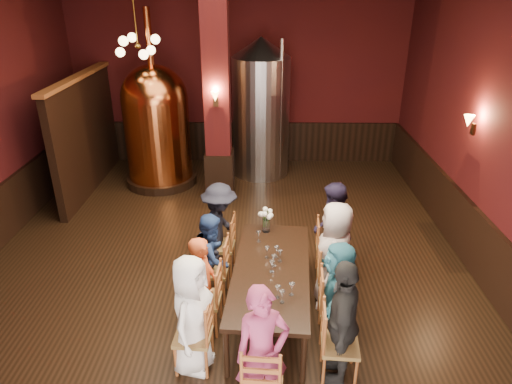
{
  "coord_description": "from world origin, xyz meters",
  "views": [
    {
      "loc": [
        0.62,
        -6.14,
        4.22
      ],
      "look_at": [
        0.51,
        0.2,
        1.28
      ],
      "focal_mm": 32.0,
      "sensor_mm": 36.0,
      "label": 1
    }
  ],
  "objects_px": {
    "copper_kettle": "(157,124)",
    "person_0": "(192,315)",
    "steel_vessel": "(261,109)",
    "person_2": "(213,257)",
    "rose_vase": "(266,216)",
    "dining_table": "(271,273)",
    "person_1": "(203,284)"
  },
  "relations": [
    {
      "from": "copper_kettle",
      "to": "person_1",
      "type": "bearing_deg",
      "value": -71.94
    },
    {
      "from": "person_0",
      "to": "person_2",
      "type": "height_order",
      "value": "person_0"
    },
    {
      "from": "copper_kettle",
      "to": "rose_vase",
      "type": "distance_m",
      "value": 4.31
    },
    {
      "from": "steel_vessel",
      "to": "rose_vase",
      "type": "relative_size",
      "value": 8.11
    },
    {
      "from": "dining_table",
      "to": "rose_vase",
      "type": "distance_m",
      "value": 1.06
    },
    {
      "from": "dining_table",
      "to": "person_1",
      "type": "xyz_separation_m",
      "value": [
        -0.87,
        -0.27,
        -0.0
      ]
    },
    {
      "from": "person_0",
      "to": "rose_vase",
      "type": "distance_m",
      "value": 2.14
    },
    {
      "from": "steel_vessel",
      "to": "person_1",
      "type": "bearing_deg",
      "value": -97.26
    },
    {
      "from": "person_1",
      "to": "person_2",
      "type": "xyz_separation_m",
      "value": [
        0.05,
        0.66,
        -0.01
      ]
    },
    {
      "from": "steel_vessel",
      "to": "person_0",
      "type": "bearing_deg",
      "value": -96.92
    },
    {
      "from": "person_1",
      "to": "rose_vase",
      "type": "relative_size",
      "value": 3.53
    },
    {
      "from": "dining_table",
      "to": "copper_kettle",
      "type": "bearing_deg",
      "value": 122.32
    },
    {
      "from": "person_1",
      "to": "dining_table",
      "type": "bearing_deg",
      "value": -75.05
    },
    {
      "from": "person_2",
      "to": "rose_vase",
      "type": "height_order",
      "value": "person_2"
    },
    {
      "from": "person_0",
      "to": "steel_vessel",
      "type": "height_order",
      "value": "steel_vessel"
    },
    {
      "from": "copper_kettle",
      "to": "person_0",
      "type": "bearing_deg",
      "value": -74.48
    },
    {
      "from": "dining_table",
      "to": "rose_vase",
      "type": "bearing_deg",
      "value": 97.89
    },
    {
      "from": "dining_table",
      "to": "person_1",
      "type": "height_order",
      "value": "person_1"
    },
    {
      "from": "rose_vase",
      "to": "person_0",
      "type": "bearing_deg",
      "value": -113.73
    },
    {
      "from": "person_2",
      "to": "steel_vessel",
      "type": "xyz_separation_m",
      "value": [
        0.65,
        4.81,
        0.9
      ]
    },
    {
      "from": "person_0",
      "to": "person_1",
      "type": "distance_m",
      "value": 0.67
    },
    {
      "from": "steel_vessel",
      "to": "rose_vase",
      "type": "bearing_deg",
      "value": -88.5
    },
    {
      "from": "person_0",
      "to": "steel_vessel",
      "type": "distance_m",
      "value": 6.23
    },
    {
      "from": "dining_table",
      "to": "person_2",
      "type": "xyz_separation_m",
      "value": [
        -0.82,
        0.39,
        -0.01
      ]
    },
    {
      "from": "person_0",
      "to": "dining_table",
      "type": "bearing_deg",
      "value": -29.52
    },
    {
      "from": "copper_kettle",
      "to": "rose_vase",
      "type": "bearing_deg",
      "value": -56.24
    },
    {
      "from": "steel_vessel",
      "to": "rose_vase",
      "type": "height_order",
      "value": "steel_vessel"
    },
    {
      "from": "dining_table",
      "to": "steel_vessel",
      "type": "distance_m",
      "value": 5.28
    },
    {
      "from": "person_2",
      "to": "rose_vase",
      "type": "relative_size",
      "value": 3.47
    },
    {
      "from": "copper_kettle",
      "to": "rose_vase",
      "type": "relative_size",
      "value": 9.7
    },
    {
      "from": "person_0",
      "to": "rose_vase",
      "type": "bearing_deg",
      "value": -8.74
    },
    {
      "from": "person_1",
      "to": "copper_kettle",
      "type": "relative_size",
      "value": 0.36
    }
  ]
}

